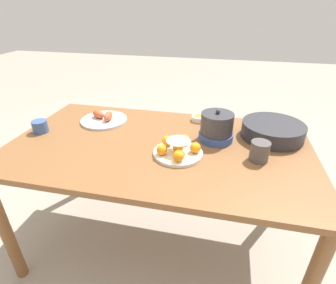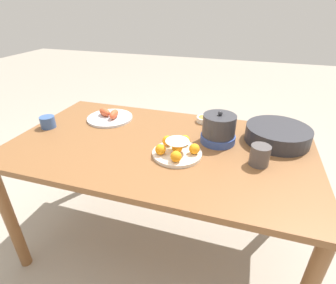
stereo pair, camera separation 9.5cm
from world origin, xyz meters
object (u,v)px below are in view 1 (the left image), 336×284
sauce_bowl (199,118)px  seafood_platter (104,119)px  cake_plate (178,149)px  serving_bowl (273,130)px  cup_far (260,151)px  warming_pot (217,127)px  cup_near (40,127)px  dining_table (159,159)px

sauce_bowl → seafood_platter: size_ratio=0.34×
cake_plate → sauce_bowl: bearing=82.6°
serving_bowl → cup_far: cup_far is taller
warming_pot → cup_far: bearing=-37.2°
cake_plate → seafood_platter: cake_plate is taller
serving_bowl → cake_plate: bearing=-148.2°
cup_near → cake_plate: bearing=-5.1°
cup_near → warming_pot: (0.96, 0.12, 0.04)m
dining_table → seafood_platter: size_ratio=5.55×
serving_bowl → warming_pot: (-0.29, -0.10, 0.03)m
sauce_bowl → cup_near: 0.91m
dining_table → seafood_platter: bearing=152.6°
cup_near → cup_far: (1.16, -0.04, 0.01)m
cake_plate → seafood_platter: (-0.51, 0.28, -0.01)m
seafood_platter → cup_far: size_ratio=2.95×
cup_far → warming_pot: (-0.20, 0.16, 0.03)m
seafood_platter → cup_far: cup_far is taller
cup_near → cup_far: bearing=-1.9°
serving_bowl → sauce_bowl: 0.43m
cake_plate → sauce_bowl: cake_plate is taller
warming_pot → cake_plate: bearing=-131.6°
dining_table → seafood_platter: seafood_platter is taller
sauce_bowl → cup_far: bearing=-50.6°
dining_table → warming_pot: (0.28, 0.11, 0.16)m
cake_plate → seafood_platter: size_ratio=0.86×
dining_table → cup_near: bearing=-179.3°
cake_plate → cup_near: 0.79m
seafood_platter → cup_near: size_ratio=3.35×
seafood_platter → cup_near: (-0.28, -0.21, 0.02)m
dining_table → cup_near: cup_near is taller
sauce_bowl → cup_near: size_ratio=1.14×
cake_plate → serving_bowl: size_ratio=0.73×
warming_pot → cup_near: bearing=-173.1°
cup_far → warming_pot: 0.26m
cake_plate → cup_near: bearing=174.9°
serving_bowl → seafood_platter: 0.97m
dining_table → cup_far: (0.49, -0.05, 0.14)m
serving_bowl → cup_near: serving_bowl is taller
dining_table → sauce_bowl: bearing=63.5°
cup_far → serving_bowl: bearing=71.0°
sauce_bowl → warming_pot: warming_pot is taller
cup_near → cup_far: 1.16m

